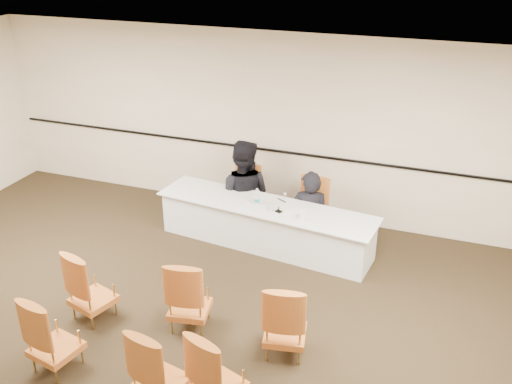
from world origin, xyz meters
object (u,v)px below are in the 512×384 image
panel_table (265,225)px  aud_chair_back_right (217,370)px  coffee_cup (302,215)px  aud_chair_front_left (91,285)px  water_bottle (257,197)px  aud_chair_front_mid (189,293)px  aud_chair_back_left (53,332)px  panelist_main (309,221)px  drinking_glass (271,208)px  panelist_second_chair (243,195)px  microphone (279,204)px  panelist_second (243,197)px  panelist_main_chair (309,210)px  aud_chair_front_right (285,318)px  aud_chair_back_mid (160,366)px

panel_table → aud_chair_back_right: bearing=-72.4°
panel_table → coffee_cup: 0.78m
aud_chair_front_left → aud_chair_back_right: same height
water_bottle → aud_chair_front_mid: bearing=-92.2°
aud_chair_front_mid → aud_chair_back_left: bearing=-143.0°
panelist_main → panel_table: bearing=26.5°
aud_chair_front_left → drinking_glass: bearing=72.4°
panelist_second_chair → microphone: 1.16m
panelist_second_chair → aud_chair_back_right: (1.22, -3.80, 0.00)m
panelist_second → aud_chair_back_right: 3.99m
panelist_main_chair → drinking_glass: size_ratio=9.50×
panelist_second → panelist_second_chair: panelist_second is taller
panelist_main_chair → aud_chair_front_right: (0.45, -2.66, 0.00)m
aud_chair_back_mid → panelist_second: bearing=111.0°
drinking_glass → aud_chair_front_left: (-1.54, -2.24, -0.25)m
panelist_main_chair → coffee_cup: (0.07, -0.70, 0.26)m
coffee_cup → water_bottle: bearing=163.2°
aud_chair_front_left → aud_chair_front_mid: bearing=28.6°
panelist_main_chair → aud_chair_front_mid: 2.71m
panelist_main → panelist_second_chair: size_ratio=1.76×
water_bottle → panelist_second_chair: bearing=127.7°
panelist_second_chair → water_bottle: panelist_second_chair is taller
drinking_glass → aud_chair_front_mid: (-0.35, -2.00, -0.25)m
aud_chair_back_right → coffee_cup: bearing=108.7°
panelist_second → water_bottle: (0.47, -0.61, 0.35)m
panelist_main_chair → aud_chair_back_mid: size_ratio=1.00×
aud_chair_back_left → panelist_main: bearing=75.5°
water_bottle → aud_chair_front_left: bearing=-118.3°
panel_table → panelist_second: panelist_second is taller
microphone → aud_chair_back_left: 3.51m
drinking_glass → aud_chair_front_right: (0.87, -2.05, -0.25)m
microphone → aud_chair_back_mid: 3.24m
panelist_second → water_bottle: size_ratio=7.50×
aud_chair_back_mid → aud_chair_back_left: bearing=-171.2°
water_bottle → aud_chair_front_mid: aud_chair_front_mid is taller
panelist_second → panelist_main: bearing=166.5°
panelist_second_chair → microphone: size_ratio=3.57×
panelist_second → aud_chair_front_left: panelist_second is taller
panelist_main_chair → water_bottle: bearing=-138.5°
microphone → aud_chair_back_right: size_ratio=0.28×
coffee_cup → microphone: bearing=164.2°
panel_table → water_bottle: 0.48m
aud_chair_back_left → microphone: bearing=75.7°
drinking_glass → aud_chair_back_mid: 3.21m
drinking_glass → aud_chair_front_right: 2.24m
microphone → water_bottle: bearing=-177.7°
aud_chair_front_right → panelist_main: bearing=88.7°
panelist_main → panelist_second: bearing=-19.5°
panelist_main → aud_chair_front_left: size_ratio=1.76×
panelist_main → coffee_cup: bearing=82.8°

